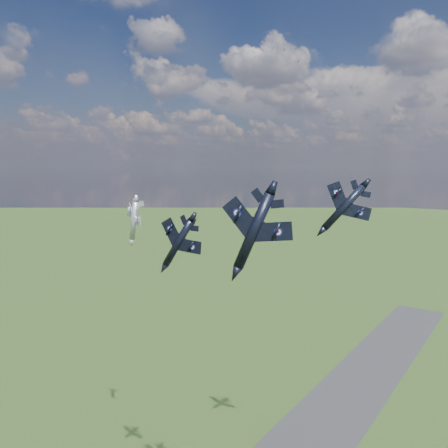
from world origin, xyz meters
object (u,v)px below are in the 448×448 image
Objects in this scene: jet_lead_navy at (178,243)px; jet_high_navy at (344,207)px; jet_right_navy at (254,231)px; jet_left_silver at (134,221)px.

jet_lead_navy is 36.47m from jet_high_navy.
jet_high_navy is (-0.68, 36.26, 0.54)m from jet_right_navy.
jet_high_navy is 47.21m from jet_left_silver.
jet_lead_navy is at bearing -138.74° from jet_high_navy.
jet_high_navy reaches higher than jet_lead_navy.
jet_right_navy is at bearing -24.57° from jet_lead_navy.
jet_left_silver is (-43.41, -18.12, -4.08)m from jet_high_navy.
jet_high_navy is (17.66, 31.55, 4.78)m from jet_lead_navy.
jet_high_navy is 1.19× the size of jet_left_silver.
jet_right_navy is 36.27m from jet_high_navy.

